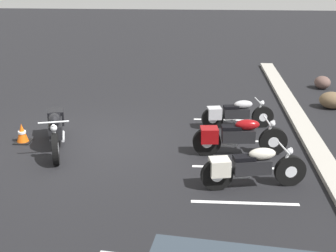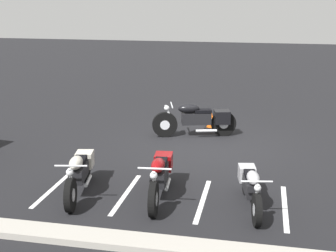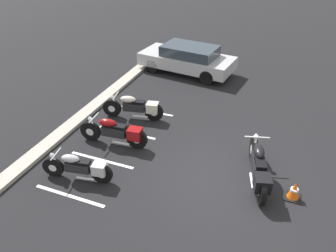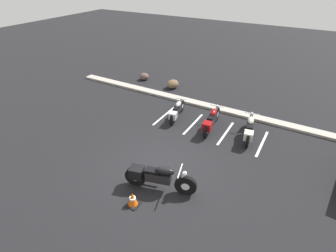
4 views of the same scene
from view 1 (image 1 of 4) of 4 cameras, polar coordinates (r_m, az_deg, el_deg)
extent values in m
plane|color=black|center=(12.16, -8.88, -1.96)|extent=(60.00, 60.00, 0.00)
cylinder|color=black|center=(10.98, -13.55, -2.74)|extent=(0.74, 0.32, 0.73)
cylinder|color=silver|center=(10.98, -13.55, -2.74)|extent=(0.31, 0.21, 0.28)
cylinder|color=black|center=(12.59, -13.43, 0.29)|extent=(0.74, 0.32, 0.73)
cylinder|color=silver|center=(12.59, -13.43, 0.29)|extent=(0.31, 0.21, 0.28)
cube|color=black|center=(11.78, -13.55, -0.27)|extent=(0.90, 0.53, 0.33)
ellipsoid|color=black|center=(11.47, -13.69, 0.75)|extent=(0.68, 0.44, 0.27)
cube|color=black|center=(11.88, -13.62, 1.05)|extent=(0.54, 0.39, 0.09)
cube|color=black|center=(12.47, -13.50, 1.06)|extent=(0.54, 0.50, 0.38)
cylinder|color=silver|center=(11.00, -13.67, -1.09)|extent=(0.30, 0.14, 0.59)
cylinder|color=silver|center=(10.96, -13.78, 0.45)|extent=(0.22, 0.68, 0.04)
sphere|color=silver|center=(10.86, -13.76, -0.25)|extent=(0.16, 0.16, 0.16)
cylinder|color=silver|center=(12.15, -12.67, -1.23)|extent=(0.61, 0.24, 0.08)
cylinder|color=black|center=(13.22, 11.46, 1.11)|extent=(0.21, 0.61, 0.60)
cylinder|color=silver|center=(13.22, 11.46, 1.11)|extent=(0.15, 0.25, 0.23)
cylinder|color=black|center=(12.86, 5.44, 0.89)|extent=(0.21, 0.61, 0.60)
cylinder|color=silver|center=(12.86, 5.44, 0.89)|extent=(0.15, 0.25, 0.23)
cube|color=black|center=(12.97, 8.33, 1.57)|extent=(0.37, 0.73, 0.27)
ellipsoid|color=#B7B7BC|center=(12.94, 9.17, 2.63)|extent=(0.32, 0.55, 0.22)
cube|color=black|center=(12.87, 7.70, 2.32)|extent=(0.29, 0.43, 0.07)
cube|color=#B7B7BC|center=(12.82, 5.67, 1.59)|extent=(0.39, 0.42, 0.31)
cylinder|color=silver|center=(13.11, 11.08, 2.07)|extent=(0.10, 0.24, 0.49)
cylinder|color=silver|center=(13.03, 10.92, 3.06)|extent=(0.56, 0.13, 0.03)
sphere|color=silver|center=(13.08, 11.39, 2.76)|extent=(0.13, 0.13, 0.13)
cylinder|color=silver|center=(13.12, 7.17, 0.59)|extent=(0.15, 0.51, 0.06)
cylinder|color=black|center=(11.46, 12.68, -1.83)|extent=(0.18, 0.69, 0.68)
cylinder|color=silver|center=(11.46, 12.68, -1.83)|extent=(0.15, 0.27, 0.26)
cylinder|color=black|center=(11.18, 4.75, -1.95)|extent=(0.18, 0.69, 0.68)
cylinder|color=silver|center=(11.18, 4.75, -1.95)|extent=(0.15, 0.27, 0.26)
cube|color=black|center=(11.23, 8.55, -1.17)|extent=(0.36, 0.80, 0.31)
ellipsoid|color=maroon|center=(11.17, 9.66, 0.17)|extent=(0.32, 0.60, 0.25)
cube|color=black|center=(11.13, 7.72, -0.20)|extent=(0.29, 0.47, 0.08)
cube|color=maroon|center=(11.12, 5.04, -1.06)|extent=(0.40, 0.44, 0.35)
cylinder|color=silver|center=(11.33, 12.18, -0.59)|extent=(0.09, 0.27, 0.55)
cylinder|color=silver|center=(11.23, 11.98, 0.68)|extent=(0.64, 0.09, 0.04)
sphere|color=silver|center=(11.29, 12.61, 0.29)|extent=(0.14, 0.14, 0.14)
cylinder|color=silver|center=(11.43, 7.09, -2.35)|extent=(0.12, 0.57, 0.07)
cylinder|color=black|center=(10.05, 14.66, -5.30)|extent=(0.24, 0.67, 0.66)
cylinder|color=silver|center=(10.05, 14.66, -5.30)|extent=(0.17, 0.27, 0.25)
cylinder|color=black|center=(9.60, 5.96, -5.95)|extent=(0.24, 0.67, 0.66)
cylinder|color=silver|center=(9.60, 5.96, -5.95)|extent=(0.17, 0.27, 0.25)
cube|color=black|center=(9.72, 10.19, -4.86)|extent=(0.42, 0.80, 0.30)
ellipsoid|color=beige|center=(9.67, 11.42, -3.33)|extent=(0.36, 0.60, 0.24)
cube|color=black|center=(9.59, 9.29, -3.85)|extent=(0.32, 0.48, 0.08)
cube|color=beige|center=(9.54, 6.30, -4.96)|extent=(0.43, 0.46, 0.34)
cylinder|color=silver|center=(9.90, 14.15, -3.99)|extent=(0.11, 0.27, 0.53)
cylinder|color=silver|center=(9.78, 13.95, -2.63)|extent=(0.62, 0.15, 0.04)
sphere|color=silver|center=(9.85, 14.62, -3.01)|extent=(0.14, 0.14, 0.14)
cylinder|color=silver|center=(9.90, 8.45, -6.18)|extent=(0.17, 0.55, 0.07)
cube|color=#A8A399|center=(12.23, 17.41, -2.26)|extent=(18.00, 0.50, 0.12)
ellipsoid|color=brown|center=(17.63, 18.31, 5.07)|extent=(0.71, 0.67, 0.45)
ellipsoid|color=brown|center=(15.44, 19.37, 2.99)|extent=(0.82, 0.92, 0.52)
cube|color=black|center=(12.58, -17.25, -1.83)|extent=(0.40, 0.40, 0.03)
cone|color=#EA590F|center=(12.49, -17.36, -0.83)|extent=(0.32, 0.32, 0.50)
cylinder|color=white|center=(12.48, -17.37, -0.73)|extent=(0.20, 0.20, 0.06)
cube|color=white|center=(13.73, 7.56, 0.75)|extent=(0.10, 2.10, 0.00)
cube|color=white|center=(12.23, 8.01, -1.78)|extent=(0.10, 2.10, 0.00)
cube|color=white|center=(10.76, 8.59, -5.01)|extent=(0.10, 2.10, 0.00)
cube|color=white|center=(9.34, 9.35, -9.24)|extent=(0.10, 2.10, 0.00)
camera|label=2|loc=(15.67, 42.81, 12.97)|focal=50.00mm
camera|label=3|loc=(18.21, -8.87, 24.94)|focal=35.00mm
camera|label=4|loc=(11.47, -52.43, 22.67)|focal=28.00mm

